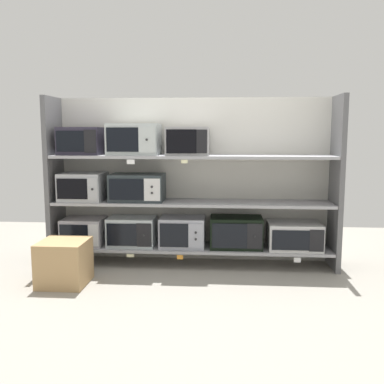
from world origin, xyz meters
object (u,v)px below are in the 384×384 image
at_px(microwave_1, 132,231).
at_px(microwave_4, 294,235).
at_px(microwave_7, 81,141).
at_px(microwave_5, 83,187).
at_px(microwave_3, 236,232).
at_px(shipping_carton, 64,262).
at_px(microwave_2, 183,232).
at_px(microwave_6, 138,187).
at_px(microwave_0, 84,231).
at_px(microwave_8, 134,139).
at_px(microwave_9, 188,141).

relative_size(microwave_1, microwave_4, 0.92).
bearing_deg(microwave_7, microwave_5, 0.53).
distance_m(microwave_3, shipping_carton, 1.76).
bearing_deg(microwave_5, microwave_2, -0.01).
bearing_deg(microwave_2, microwave_5, 179.99).
bearing_deg(microwave_7, microwave_6, -0.01).
height_order(microwave_2, microwave_5, microwave_5).
height_order(microwave_1, microwave_7, microwave_7).
bearing_deg(microwave_4, microwave_2, -179.99).
xyz_separation_m(microwave_0, microwave_3, (1.65, -0.00, 0.02)).
xyz_separation_m(microwave_1, microwave_4, (1.73, 0.00, -0.02)).
height_order(microwave_4, microwave_8, microwave_8).
relative_size(microwave_3, microwave_8, 1.03).
relative_size(microwave_4, microwave_6, 0.97).
bearing_deg(shipping_carton, microwave_7, 92.76).
relative_size(microwave_0, microwave_5, 0.96).
height_order(microwave_0, microwave_8, microwave_8).
height_order(microwave_0, microwave_7, microwave_7).
bearing_deg(microwave_0, shipping_carton, -87.06).
distance_m(microwave_1, microwave_7, 1.10).
xyz_separation_m(microwave_0, microwave_5, (0.01, 0.00, 0.49)).
relative_size(microwave_1, microwave_8, 0.95).
bearing_deg(shipping_carton, microwave_4, 17.29).
bearing_deg(microwave_6, microwave_2, -0.01).
height_order(microwave_1, shipping_carton, microwave_1).
bearing_deg(microwave_1, microwave_0, 180.00).
xyz_separation_m(microwave_3, microwave_7, (-1.65, 0.00, 0.96)).
relative_size(microwave_0, microwave_1, 0.87).
xyz_separation_m(microwave_1, shipping_carton, (-0.49, -0.69, -0.15)).
bearing_deg(microwave_0, microwave_7, 3.13).
height_order(microwave_1, microwave_2, microwave_2).
xyz_separation_m(microwave_0, microwave_8, (0.57, 0.00, 0.99)).
height_order(microwave_0, shipping_carton, microwave_0).
distance_m(microwave_0, microwave_4, 2.26).
height_order(microwave_1, microwave_8, microwave_8).
height_order(microwave_3, microwave_5, microwave_5).
xyz_separation_m(microwave_3, microwave_8, (-1.08, 0.00, 0.98)).
bearing_deg(microwave_1, microwave_4, 0.00).
bearing_deg(microwave_3, microwave_7, 179.99).
bearing_deg(microwave_2, microwave_6, 179.99).
height_order(microwave_2, microwave_8, microwave_8).
xyz_separation_m(microwave_3, shipping_carton, (-1.61, -0.69, -0.16)).
bearing_deg(microwave_3, microwave_4, 0.02).
bearing_deg(microwave_3, shipping_carton, -156.83).
height_order(microwave_4, shipping_carton, microwave_4).
bearing_deg(microwave_7, microwave_4, 0.00).
bearing_deg(microwave_7, microwave_8, -0.00).
relative_size(microwave_7, microwave_9, 1.02).
height_order(microwave_6, microwave_9, microwave_9).
bearing_deg(microwave_4, microwave_5, 180.00).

